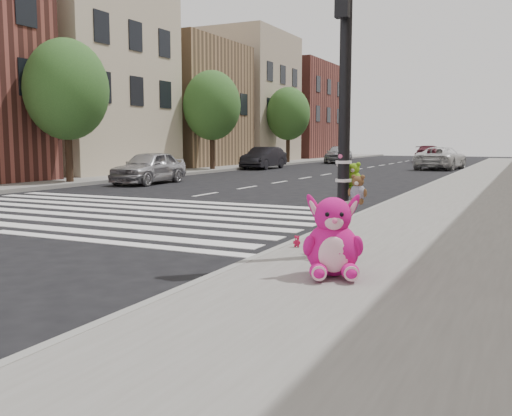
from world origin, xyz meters
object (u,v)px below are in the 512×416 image
Objects in this scene: signal_pole at (346,133)px; red_teddy at (297,241)px; car_white_near at (441,158)px; car_dark_far at (264,158)px; pink_bunny at (333,242)px; car_silver_far at (149,167)px.

signal_pole is 1.83m from red_teddy.
car_dark_far is at bearing 28.13° from car_white_near.
pink_bunny is (0.24, -1.24, -1.28)m from signal_pole.
signal_pole is 28.34m from car_white_near.
car_white_near reaches higher than pink_bunny.
car_white_near is (-1.80, 27.89, 0.44)m from red_teddy.
signal_pole is 22.58× the size of red_teddy.
car_dark_far reaches higher than red_teddy.
car_white_near reaches higher than car_silver_far.
signal_pole reaches higher than car_dark_far.
pink_bunny is 0.25× the size of car_dark_far.
pink_bunny is at bearing -50.17° from car_silver_far.
pink_bunny is 0.26× the size of car_silver_far.
car_silver_far is at bearing -87.11° from car_dark_far.
pink_bunny is 1.90m from red_teddy.
signal_pole is 4.01× the size of pink_bunny.
signal_pole is at bearing 77.44° from pink_bunny.
car_silver_far is 12.85m from car_dark_far.
pink_bunny is 28.25m from car_dark_far.
signal_pole is at bearing -47.74° from car_silver_far.
car_dark_far is at bearing 116.32° from red_teddy.
car_white_near is (-2.86, 29.44, 0.12)m from pink_bunny.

